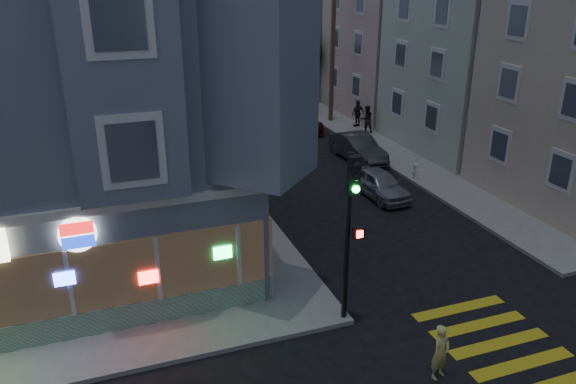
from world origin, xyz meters
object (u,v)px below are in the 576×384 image
street_tree_far (270,41)px  parked_car_d (292,100)px  pedestrian_b (358,113)px  utility_pole (333,52)px  parked_car_a (380,184)px  running_child (441,352)px  parked_car_b (358,148)px  pedestrian_a (367,119)px  parked_car_c (299,119)px  fire_hydrant (416,170)px  street_tree_near (302,53)px  traffic_signal (351,212)px

street_tree_far → parked_car_d: size_ratio=1.00×
pedestrian_b → utility_pole: bearing=-82.7°
street_tree_far → parked_car_a: (-3.60, -27.24, -3.30)m
street_tree_far → pedestrian_b: 16.38m
parked_car_a → parked_car_d: (2.10, 17.48, 0.10)m
running_child → pedestrian_b: bearing=50.2°
running_child → pedestrian_b: 24.42m
pedestrian_b → parked_car_b: bearing=45.5°
running_child → pedestrian_a: 22.93m
parked_car_c → fire_hydrant: (2.05, -11.07, -0.15)m
pedestrian_b → parked_car_c: size_ratio=0.35×
parked_car_a → utility_pole: bearing=72.0°
pedestrian_a → parked_car_a: bearing=75.0°
street_tree_far → street_tree_near: bearing=-90.0°
parked_car_c → parked_car_d: size_ratio=0.94×
street_tree_far → parked_car_b: size_ratio=1.22×
utility_pole → street_tree_far: size_ratio=1.70×
street_tree_far → parked_car_a: bearing=-97.5°
parked_car_b → traffic_signal: (-7.24, -13.79, 2.97)m
pedestrian_a → pedestrian_b: 1.56m
street_tree_near → parked_car_c: 8.21m
street_tree_near → parked_car_b: 14.56m
parked_car_a → parked_car_d: parked_car_d is taller
parked_car_b → street_tree_far: bearing=81.4°
street_tree_near → parked_car_b: street_tree_near is taller
utility_pole → parked_car_a: size_ratio=2.41×
utility_pole → pedestrian_a: utility_pole is taller
street_tree_far → pedestrian_b: size_ratio=3.03×
utility_pole → street_tree_near: utility_pole is taller
parked_car_a → parked_car_d: 17.61m
pedestrian_a → parked_car_d: bearing=-65.8°
running_child → fire_hydrant: size_ratio=1.92×
utility_pole → parked_car_d: (-1.30, 4.25, -4.06)m
parked_car_a → parked_car_c: bearing=83.4°
pedestrian_a → parked_car_c: size_ratio=0.35×
parked_car_d → utility_pole: bearing=-71.5°
pedestrian_b → traffic_signal: bearing=44.5°
street_tree_near → traffic_signal: bearing=-108.6°
street_tree_near → traffic_signal: size_ratio=1.01×
parked_car_d → parked_car_a: bearing=-95.4°
pedestrian_a → fire_hydrant: pedestrian_a is taller
street_tree_near → parked_car_d: size_ratio=1.00×
utility_pole → parked_car_d: utility_pole is taller
pedestrian_a → parked_car_c: 4.51m
parked_car_a → parked_car_c: parked_car_c is taller
utility_pole → street_tree_near: size_ratio=1.70×
utility_pole → street_tree_near: (0.20, 6.00, -0.86)m
traffic_signal → fire_hydrant: 13.34m
fire_hydrant → parked_car_c: bearing=100.5°
parked_car_c → pedestrian_b: bearing=-16.0°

